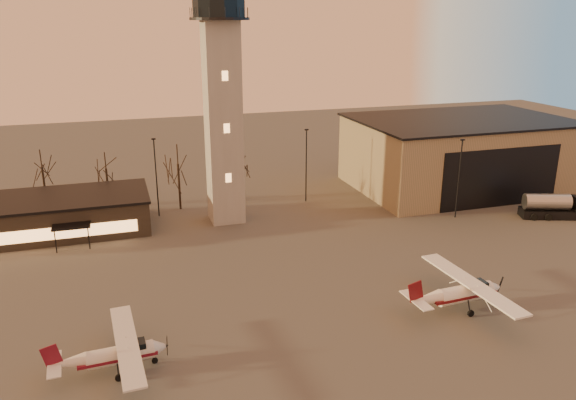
{
  "coord_description": "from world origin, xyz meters",
  "views": [
    {
      "loc": [
        -12.81,
        -35.78,
        24.22
      ],
      "look_at": [
        2.72,
        13.0,
        7.59
      ],
      "focal_mm": 35.0,
      "sensor_mm": 36.0,
      "label": 1
    }
  ],
  "objects_px": {
    "hangar": "(459,153)",
    "control_tower": "(222,89)",
    "cessna_front": "(466,295)",
    "cessna_rear": "(123,357)",
    "fuel_truck": "(555,208)",
    "terminal": "(38,216)"
  },
  "relations": [
    {
      "from": "hangar",
      "to": "control_tower",
      "type": "bearing_deg",
      "value": -173.69
    },
    {
      "from": "cessna_front",
      "to": "cessna_rear",
      "type": "relative_size",
      "value": 1.13
    },
    {
      "from": "hangar",
      "to": "fuel_truck",
      "type": "relative_size",
      "value": 3.5
    },
    {
      "from": "fuel_truck",
      "to": "cessna_front",
      "type": "bearing_deg",
      "value": -125.34
    },
    {
      "from": "terminal",
      "to": "fuel_truck",
      "type": "xyz_separation_m",
      "value": [
        61.96,
        -13.87,
        -0.92
      ]
    },
    {
      "from": "cessna_rear",
      "to": "control_tower",
      "type": "bearing_deg",
      "value": 61.82
    },
    {
      "from": "hangar",
      "to": "cessna_rear",
      "type": "xyz_separation_m",
      "value": [
        -49.58,
        -33.01,
        -4.09
      ]
    },
    {
      "from": "terminal",
      "to": "cessna_front",
      "type": "bearing_deg",
      "value": -39.41
    },
    {
      "from": "cessna_rear",
      "to": "fuel_truck",
      "type": "xyz_separation_m",
      "value": [
        53.55,
        17.14,
        0.18
      ]
    },
    {
      "from": "control_tower",
      "to": "terminal",
      "type": "height_order",
      "value": "control_tower"
    },
    {
      "from": "cessna_rear",
      "to": "fuel_truck",
      "type": "bearing_deg",
      "value": 14.64
    },
    {
      "from": "cessna_front",
      "to": "control_tower",
      "type": "bearing_deg",
      "value": 115.15
    },
    {
      "from": "terminal",
      "to": "cessna_rear",
      "type": "height_order",
      "value": "terminal"
    },
    {
      "from": "control_tower",
      "to": "cessna_rear",
      "type": "height_order",
      "value": "control_tower"
    },
    {
      "from": "control_tower",
      "to": "terminal",
      "type": "relative_size",
      "value": 1.28
    },
    {
      "from": "control_tower",
      "to": "hangar",
      "type": "bearing_deg",
      "value": 6.31
    },
    {
      "from": "control_tower",
      "to": "fuel_truck",
      "type": "bearing_deg",
      "value": -16.56
    },
    {
      "from": "control_tower",
      "to": "cessna_rear",
      "type": "xyz_separation_m",
      "value": [
        -13.58,
        -29.03,
        -15.26
      ]
    },
    {
      "from": "control_tower",
      "to": "cessna_rear",
      "type": "bearing_deg",
      "value": -115.07
    },
    {
      "from": "control_tower",
      "to": "cessna_front",
      "type": "distance_m",
      "value": 35.83
    },
    {
      "from": "hangar",
      "to": "fuel_truck",
      "type": "bearing_deg",
      "value": -75.96
    },
    {
      "from": "cessna_front",
      "to": "terminal",
      "type": "bearing_deg",
      "value": 137.65
    }
  ]
}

